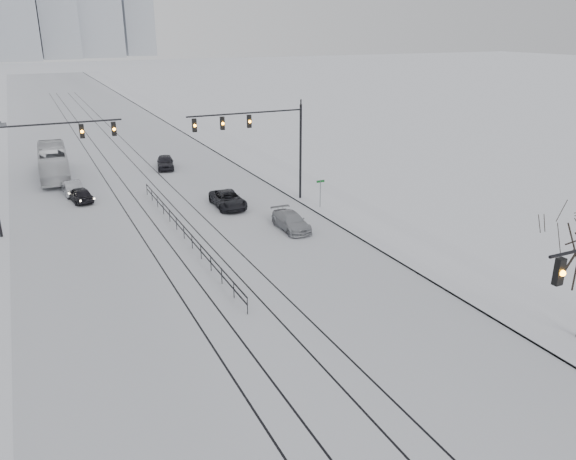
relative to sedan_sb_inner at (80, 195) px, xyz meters
The scene contains 14 objects.
road 18.51m from the sedan_sb_inner, 72.68° to the left, with size 22.00×260.00×0.02m, color silver.
sidewalk_east 25.95m from the sedan_sb_inner, 42.90° to the left, with size 5.00×260.00×0.16m, color white.
curb 24.22m from the sedan_sb_inner, 46.85° to the left, with size 0.10×260.00×0.12m, color gray.
tram_rails 6.01m from the sedan_sb_inner, 22.98° to the right, with size 5.30×180.00×0.01m.
traffic_mast_ne 16.33m from the sedan_sb_inner, 28.26° to the right, with size 9.60×0.37×8.00m.
traffic_mast_nw 8.59m from the sedan_sb_inner, 115.42° to the right, with size 9.10×0.37×8.00m.
median_fence 13.51m from the sedan_sb_inner, 65.94° to the right, with size 0.06×24.00×1.00m.
street_sign 20.18m from the sedan_sb_inner, 30.84° to the right, with size 0.70×0.06×2.40m.
sedan_sb_inner is the anchor object (origin of this frame).
sedan_sb_outer 2.68m from the sedan_sb_inner, 98.25° to the left, with size 1.38×3.96×1.30m, color #9FA1A7.
sedan_nb_front 12.68m from the sedan_sb_inner, 32.22° to the right, with size 2.16×4.68×1.30m, color black.
sedan_nb_right 18.97m from the sedan_sb_inner, 46.48° to the right, with size 1.74×4.28×1.24m, color #9A9CA1.
sedan_nb_far 12.51m from the sedan_sb_inner, 42.10° to the left, with size 1.64×4.07×1.39m, color black.
box_truck 9.60m from the sedan_sb_inner, 98.06° to the left, with size 2.54×10.87×3.03m, color silver.
Camera 1 is at (-9.07, -6.00, 13.95)m, focal length 35.00 mm.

